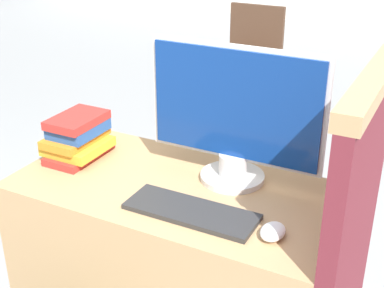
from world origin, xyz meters
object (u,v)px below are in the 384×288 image
(book_stack, at_px, (78,137))
(mouse, at_px, (273,232))
(monitor, at_px, (235,116))
(far_chair, at_px, (250,58))
(keyboard, at_px, (191,212))

(book_stack, bearing_deg, mouse, -11.39)
(monitor, relative_size, book_stack, 2.36)
(far_chair, bearing_deg, book_stack, -94.00)
(keyboard, xyz_separation_m, book_stack, (-0.56, 0.16, 0.07))
(keyboard, relative_size, mouse, 4.19)
(monitor, relative_size, far_chair, 0.68)
(monitor, height_order, far_chair, monitor)
(monitor, relative_size, mouse, 6.13)
(monitor, bearing_deg, mouse, -47.92)
(mouse, relative_size, far_chair, 0.11)
(mouse, height_order, book_stack, book_stack)
(keyboard, height_order, mouse, mouse)
(monitor, distance_m, far_chair, 2.53)
(far_chair, bearing_deg, keyboard, -82.62)
(monitor, xyz_separation_m, book_stack, (-0.58, -0.10, -0.16))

